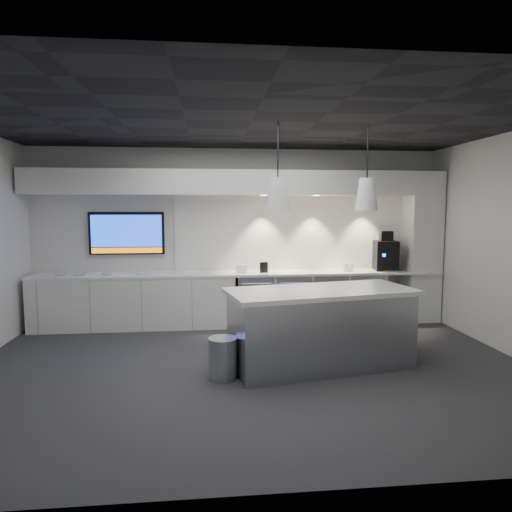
{
  "coord_description": "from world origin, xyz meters",
  "views": [
    {
      "loc": [
        -0.52,
        -5.45,
        1.98
      ],
      "look_at": [
        0.16,
        1.1,
        1.29
      ],
      "focal_mm": 32.0,
      "sensor_mm": 36.0,
      "label": 1
    }
  ],
  "objects": [
    {
      "name": "floor",
      "position": [
        0.0,
        0.0,
        0.0
      ],
      "size": [
        7.0,
        7.0,
        0.0
      ],
      "primitive_type": "plane",
      "color": "#303032",
      "rests_on": "ground"
    },
    {
      "name": "ceiling",
      "position": [
        0.0,
        0.0,
        3.0
      ],
      "size": [
        7.0,
        7.0,
        0.0
      ],
      "primitive_type": "plane",
      "rotation": [
        3.14,
        0.0,
        0.0
      ],
      "color": "black",
      "rests_on": "wall_back"
    },
    {
      "name": "wall_back",
      "position": [
        0.0,
        2.5,
        1.5
      ],
      "size": [
        7.0,
        0.0,
        7.0
      ],
      "primitive_type": "plane",
      "rotation": [
        1.57,
        0.0,
        0.0
      ],
      "color": "silver",
      "rests_on": "floor"
    },
    {
      "name": "wall_front",
      "position": [
        0.0,
        -2.5,
        1.5
      ],
      "size": [
        7.0,
        0.0,
        7.0
      ],
      "primitive_type": "plane",
      "rotation": [
        -1.57,
        0.0,
        0.0
      ],
      "color": "silver",
      "rests_on": "floor"
    },
    {
      "name": "back_counter",
      "position": [
        0.0,
        2.17,
        0.88
      ],
      "size": [
        6.8,
        0.65,
        0.04
      ],
      "primitive_type": "cube",
      "color": "white",
      "rests_on": "left_base_cabinets"
    },
    {
      "name": "left_base_cabinets",
      "position": [
        -1.75,
        2.17,
        0.43
      ],
      "size": [
        3.3,
        0.63,
        0.86
      ],
      "primitive_type": "cube",
      "color": "white",
      "rests_on": "floor"
    },
    {
      "name": "fridge_unit_a",
      "position": [
        0.25,
        2.17,
        0.42
      ],
      "size": [
        0.6,
        0.61,
        0.85
      ],
      "primitive_type": "cube",
      "color": "#9B9DA3",
      "rests_on": "floor"
    },
    {
      "name": "fridge_unit_b",
      "position": [
        0.88,
        2.17,
        0.42
      ],
      "size": [
        0.6,
        0.61,
        0.85
      ],
      "primitive_type": "cube",
      "color": "#9B9DA3",
      "rests_on": "floor"
    },
    {
      "name": "fridge_unit_c",
      "position": [
        1.51,
        2.17,
        0.42
      ],
      "size": [
        0.6,
        0.61,
        0.85
      ],
      "primitive_type": "cube",
      "color": "#9B9DA3",
      "rests_on": "floor"
    },
    {
      "name": "fridge_unit_d",
      "position": [
        2.14,
        2.17,
        0.42
      ],
      "size": [
        0.6,
        0.61,
        0.85
      ],
      "primitive_type": "cube",
      "color": "#9B9DA3",
      "rests_on": "floor"
    },
    {
      "name": "backsplash",
      "position": [
        1.2,
        2.48,
        1.55
      ],
      "size": [
        4.6,
        0.03,
        1.3
      ],
      "primitive_type": "cube",
      "color": "white",
      "rests_on": "wall_back"
    },
    {
      "name": "soffit",
      "position": [
        0.0,
        2.2,
        2.4
      ],
      "size": [
        6.9,
        0.6,
        0.4
      ],
      "primitive_type": "cube",
      "color": "white",
      "rests_on": "wall_back"
    },
    {
      "name": "column",
      "position": [
        3.2,
        2.2,
        1.3
      ],
      "size": [
        0.55,
        0.55,
        2.6
      ],
      "primitive_type": "cube",
      "color": "white",
      "rests_on": "floor"
    },
    {
      "name": "wall_tv",
      "position": [
        -1.9,
        2.45,
        1.56
      ],
      "size": [
        1.25,
        0.07,
        0.72
      ],
      "color": "black",
      "rests_on": "wall_back"
    },
    {
      "name": "island",
      "position": [
        0.86,
        0.01,
        0.49
      ],
      "size": [
        2.46,
        1.42,
        0.98
      ],
      "rotation": [
        0.0,
        0.0,
        0.19
      ],
      "color": "#9B9DA3",
      "rests_on": "floor"
    },
    {
      "name": "bin",
      "position": [
        -0.37,
        -0.28,
        0.24
      ],
      "size": [
        0.43,
        0.43,
        0.48
      ],
      "primitive_type": "cylinder",
      "rotation": [
        0.0,
        0.0,
        -0.32
      ],
      "color": "#9B9DA3",
      "rests_on": "floor"
    },
    {
      "name": "coffee_machine",
      "position": [
        2.56,
        2.2,
        1.18
      ],
      "size": [
        0.44,
        0.59,
        0.69
      ],
      "rotation": [
        0.0,
        0.0,
        -0.15
      ],
      "color": "black",
      "rests_on": "back_counter"
    },
    {
      "name": "sign_black",
      "position": [
        0.4,
        2.1,
        0.99
      ],
      "size": [
        0.14,
        0.05,
        0.18
      ],
      "primitive_type": "cube",
      "rotation": [
        0.0,
        0.0,
        0.2
      ],
      "color": "black",
      "rests_on": "back_counter"
    },
    {
      "name": "sign_white",
      "position": [
        0.02,
        2.05,
        0.97
      ],
      "size": [
        0.18,
        0.02,
        0.14
      ],
      "primitive_type": "cube",
      "rotation": [
        0.0,
        0.0,
        0.01
      ],
      "color": "white",
      "rests_on": "back_counter"
    },
    {
      "name": "cup_cluster",
      "position": [
        1.86,
        2.14,
        0.97
      ],
      "size": [
        0.16,
        0.16,
        0.14
      ],
      "primitive_type": null,
      "color": "white",
      "rests_on": "back_counter"
    },
    {
      "name": "tray_a",
      "position": [
        -2.92,
        2.14,
        0.91
      ],
      "size": [
        0.2,
        0.2,
        0.02
      ],
      "primitive_type": "cube",
      "rotation": [
        0.0,
        0.0,
        0.25
      ],
      "color": "#B3B3B3",
      "rests_on": "back_counter"
    },
    {
      "name": "tray_b",
      "position": [
        -2.58,
        2.08,
        0.91
      ],
      "size": [
        0.16,
        0.16,
        0.02
      ],
      "primitive_type": "cube",
      "rotation": [
        0.0,
        0.0,
        0.01
      ],
      "color": "#B3B3B3",
      "rests_on": "back_counter"
    },
    {
      "name": "tray_c",
      "position": [
        -2.17,
        2.11,
        0.91
      ],
      "size": [
        0.17,
        0.17,
        0.02
      ],
      "primitive_type": "cube",
      "rotation": [
        0.0,
        0.0,
        -0.08
      ],
      "color": "#B3B3B3",
      "rests_on": "back_counter"
    },
    {
      "name": "tray_d",
      "position": [
        -1.6,
        2.09,
        0.91
      ],
      "size": [
        0.2,
        0.2,
        0.02
      ],
      "primitive_type": "cube",
      "rotation": [
        0.0,
        0.0,
        0.31
      ],
      "color": "#B3B3B3",
      "rests_on": "back_counter"
    },
    {
      "name": "pendant_left",
      "position": [
        0.31,
        0.01,
        2.15
      ],
      "size": [
        0.28,
        0.28,
        1.1
      ],
      "color": "white",
      "rests_on": "ceiling"
    },
    {
      "name": "pendant_right",
      "position": [
        1.41,
        0.01,
        2.15
      ],
      "size": [
        0.28,
        0.28,
        1.1
      ],
      "color": "white",
      "rests_on": "ceiling"
    }
  ]
}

